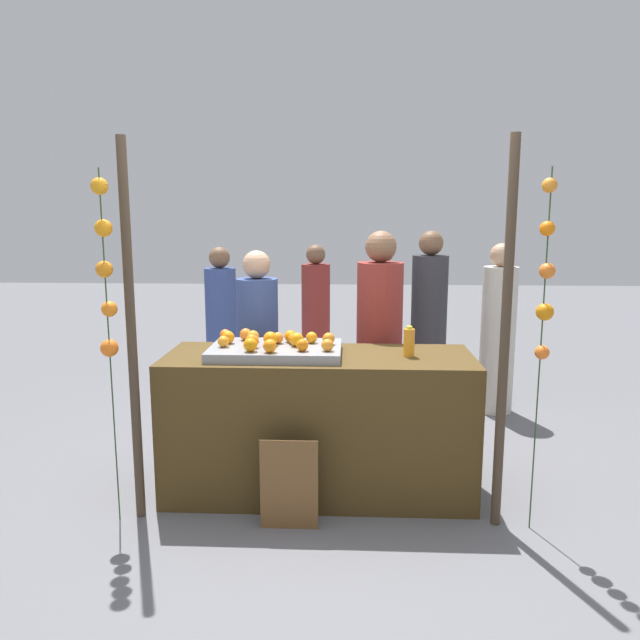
# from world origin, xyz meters

# --- Properties ---
(ground_plane) EXTENTS (24.00, 24.00, 0.00)m
(ground_plane) POSITION_xyz_m (0.00, 0.00, 0.00)
(ground_plane) COLOR slate
(stall_counter) EXTENTS (1.97, 0.72, 0.92)m
(stall_counter) POSITION_xyz_m (0.00, 0.00, 0.46)
(stall_counter) COLOR #4C3819
(stall_counter) RESTS_ON ground_plane
(orange_tray) EXTENTS (0.83, 0.53, 0.06)m
(orange_tray) POSITION_xyz_m (-0.27, -0.02, 0.95)
(orange_tray) COLOR gray
(orange_tray) RESTS_ON stall_counter
(orange_0) EXTENTS (0.09, 0.09, 0.09)m
(orange_0) POSITION_xyz_m (-0.41, -0.19, 1.03)
(orange_0) COLOR orange
(orange_0) RESTS_ON orange_tray
(orange_1) EXTENTS (0.08, 0.08, 0.08)m
(orange_1) POSITION_xyz_m (-0.44, 0.08, 1.02)
(orange_1) COLOR orange
(orange_1) RESTS_ON orange_tray
(orange_2) EXTENTS (0.07, 0.07, 0.07)m
(orange_2) POSITION_xyz_m (-0.27, 0.05, 1.02)
(orange_2) COLOR orange
(orange_2) RESTS_ON orange_tray
(orange_3) EXTENTS (0.08, 0.08, 0.08)m
(orange_3) POSITION_xyz_m (-0.29, -0.21, 1.02)
(orange_3) COLOR orange
(orange_3) RESTS_ON orange_tray
(orange_4) EXTENTS (0.09, 0.09, 0.09)m
(orange_4) POSITION_xyz_m (-0.42, -0.09, 1.03)
(orange_4) COLOR orange
(orange_4) RESTS_ON orange_tray
(orange_5) EXTENTS (0.07, 0.07, 0.07)m
(orange_5) POSITION_xyz_m (-0.05, 0.08, 1.02)
(orange_5) COLOR orange
(orange_5) RESTS_ON orange_tray
(orange_6) EXTENTS (0.08, 0.08, 0.08)m
(orange_6) POSITION_xyz_m (-0.49, 0.14, 1.02)
(orange_6) COLOR orange
(orange_6) RESTS_ON orange_tray
(orange_7) EXTENTS (0.08, 0.08, 0.08)m
(orange_7) POSITION_xyz_m (-0.09, -0.17, 1.02)
(orange_7) COLOR orange
(orange_7) RESTS_ON orange_tray
(orange_8) EXTENTS (0.09, 0.09, 0.09)m
(orange_8) POSITION_xyz_m (-0.14, -0.03, 1.03)
(orange_8) COLOR orange
(orange_8) RESTS_ON orange_tray
(orange_9) EXTENTS (0.07, 0.07, 0.07)m
(orange_9) POSITION_xyz_m (-0.60, -0.07, 1.02)
(orange_9) COLOR orange
(orange_9) RESTS_ON orange_tray
(orange_10) EXTENTS (0.08, 0.08, 0.08)m
(orange_10) POSITION_xyz_m (0.06, -0.16, 1.02)
(orange_10) COLOR orange
(orange_10) RESTS_ON orange_tray
(orange_11) EXTENTS (0.09, 0.09, 0.09)m
(orange_11) POSITION_xyz_m (-0.31, -0.02, 1.03)
(orange_11) COLOR orange
(orange_11) RESTS_ON orange_tray
(orange_12) EXTENTS (0.08, 0.08, 0.08)m
(orange_12) POSITION_xyz_m (0.06, 0.03, 1.02)
(orange_12) COLOR orange
(orange_12) RESTS_ON orange_tray
(orange_13) EXTENTS (0.07, 0.07, 0.07)m
(orange_13) POSITION_xyz_m (-0.63, 0.14, 1.02)
(orange_13) COLOR orange
(orange_13) RESTS_ON orange_tray
(orange_14) EXTENTS (0.08, 0.08, 0.08)m
(orange_14) POSITION_xyz_m (-0.19, 0.10, 1.02)
(orange_14) COLOR orange
(orange_14) RESTS_ON orange_tray
(orange_15) EXTENTS (0.08, 0.08, 0.08)m
(orange_15) POSITION_xyz_m (-0.59, 0.03, 1.02)
(orange_15) COLOR orange
(orange_15) RESTS_ON orange_tray
(orange_16) EXTENTS (0.07, 0.07, 0.07)m
(orange_16) POSITION_xyz_m (-0.16, 0.04, 1.02)
(orange_16) COLOR orange
(orange_16) RESTS_ON orange_tray
(juice_bottle) EXTENTS (0.07, 0.07, 0.19)m
(juice_bottle) POSITION_xyz_m (0.57, -0.01, 1.01)
(juice_bottle) COLOR orange
(juice_bottle) RESTS_ON stall_counter
(chalkboard_sign) EXTENTS (0.34, 0.03, 0.55)m
(chalkboard_sign) POSITION_xyz_m (-0.15, -0.50, 0.26)
(chalkboard_sign) COLOR brown
(chalkboard_sign) RESTS_ON ground_plane
(vendor_left) EXTENTS (0.31, 0.31, 1.55)m
(vendor_left) POSITION_xyz_m (-0.49, 0.67, 0.72)
(vendor_left) COLOR #384C8C
(vendor_left) RESTS_ON ground_plane
(vendor_right) EXTENTS (0.34, 0.34, 1.69)m
(vendor_right) POSITION_xyz_m (0.42, 0.65, 0.79)
(vendor_right) COLOR maroon
(vendor_right) RESTS_ON ground_plane
(crowd_person_0) EXTENTS (0.30, 0.30, 1.50)m
(crowd_person_0) POSITION_xyz_m (-0.16, 2.53, 0.70)
(crowd_person_0) COLOR maroon
(crowd_person_0) RESTS_ON ground_plane
(crowd_person_1) EXTENTS (0.32, 0.32, 1.59)m
(crowd_person_1) POSITION_xyz_m (0.49, 1.66, 0.74)
(crowd_person_1) COLOR #99999E
(crowd_person_1) RESTS_ON ground_plane
(crowd_person_2) EXTENTS (0.30, 0.30, 1.50)m
(crowd_person_2) POSITION_xyz_m (-1.05, 1.99, 0.70)
(crowd_person_2) COLOR #384C8C
(crowd_person_2) RESTS_ON ground_plane
(crowd_person_3) EXTENTS (0.33, 0.33, 1.66)m
(crowd_person_3) POSITION_xyz_m (0.94, 1.84, 0.77)
(crowd_person_3) COLOR #333338
(crowd_person_3) RESTS_ON ground_plane
(crowd_person_4) EXTENTS (0.31, 0.31, 1.56)m
(crowd_person_4) POSITION_xyz_m (1.55, 1.71, 0.72)
(crowd_person_4) COLOR beige
(crowd_person_4) RESTS_ON ground_plane
(canopy_post_left) EXTENTS (0.06, 0.06, 2.24)m
(canopy_post_left) POSITION_xyz_m (-1.07, -0.40, 1.12)
(canopy_post_left) COLOR #473828
(canopy_post_left) RESTS_ON ground_plane
(canopy_post_right) EXTENTS (0.06, 0.06, 2.24)m
(canopy_post_right) POSITION_xyz_m (1.07, -0.40, 1.12)
(canopy_post_right) COLOR #473828
(canopy_post_right) RESTS_ON ground_plane
(garland_strand_left) EXTENTS (0.11, 0.11, 2.06)m
(garland_strand_left) POSITION_xyz_m (-1.18, -0.45, 1.48)
(garland_strand_left) COLOR #2D4C23
(garland_strand_left) RESTS_ON ground_plane
(garland_strand_right) EXTENTS (0.11, 0.10, 2.06)m
(garland_strand_right) POSITION_xyz_m (1.26, -0.44, 1.46)
(garland_strand_right) COLOR #2D4C23
(garland_strand_right) RESTS_ON ground_plane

